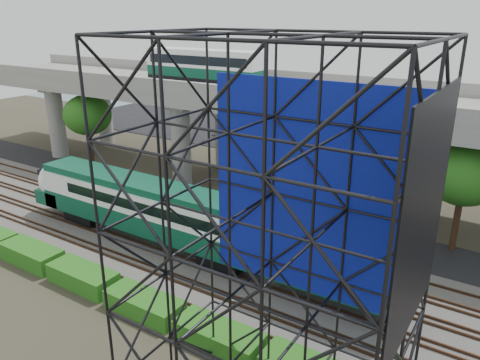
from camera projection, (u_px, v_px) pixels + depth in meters
The scene contains 13 objects.
ground at pixel (181, 272), 29.73m from camera, with size 140.00×140.00×0.00m, color #474233.
ballast_bed at pixel (200, 258), 31.28m from camera, with size 90.00×12.00×0.20m, color slate.
service_road at pixel (263, 215), 38.05m from camera, with size 90.00×5.00×0.08m, color black.
parking_lot at pixel (360, 149), 56.69m from camera, with size 90.00×18.00×0.08m, color black.
harbor_water at pixel (406, 117), 74.15m from camera, with size 140.00×40.00×0.03m, color slate.
rail_tracks at pixel (199, 256), 31.22m from camera, with size 90.00×9.52×0.16m.
commuter_train at pixel (171, 212), 31.52m from camera, with size 29.30×3.06×4.30m.
overpass at pixel (289, 104), 40.02m from camera, with size 80.00×12.00×12.40m.
scaffold_tower at pixel (268, 272), 15.45m from camera, with size 9.36×6.36×15.00m.
hedge_strip at pixel (144, 303), 25.62m from camera, with size 34.60×1.80×1.20m.
trees at pixel (251, 128), 43.05m from camera, with size 40.94×16.94×7.69m.
suv at pixel (208, 196), 40.22m from camera, with size 2.08×4.50×1.25m, color black.
parked_cars at pixel (363, 145), 55.74m from camera, with size 37.51×9.49×1.31m.
Camera 1 is at (17.20, -19.87, 15.55)m, focal length 35.00 mm.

